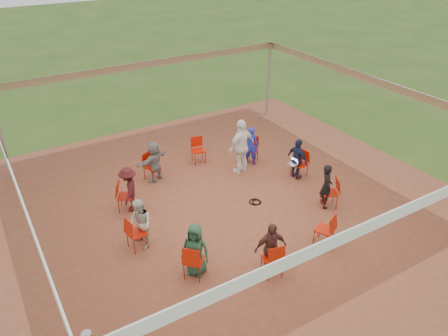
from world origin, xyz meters
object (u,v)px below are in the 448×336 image
chair_0 (300,164)px  person_seated_5 (195,250)px  person_seated_0 (297,159)px  person_seated_3 (129,189)px  person_seated_4 (140,224)px  cable_coil (255,202)px  chair_1 (251,150)px  chair_5 (137,233)px  chair_6 (194,261)px  chair_4 (125,196)px  chair_2 (199,151)px  person_seated_7 (326,186)px  chair_7 (272,259)px  laptop (294,162)px  chair_9 (330,193)px  standing_person (242,147)px  person_seated_2 (154,161)px  chair_8 (324,230)px  person_seated_1 (251,146)px  chair_3 (152,166)px  person_seated_6 (271,248)px

chair_0 → person_seated_5: size_ratio=0.68×
person_seated_0 → person_seated_3: 5.21m
person_seated_4 → cable_coil: 3.59m
chair_1 → person_seated_4: person_seated_4 is taller
chair_5 → chair_6: (0.74, -1.61, 0.00)m
chair_0 → chair_4: 5.43m
chair_2 → person_seated_7: (1.82, -4.14, 0.22)m
person_seated_0 → cable_coil: person_seated_0 is taller
chair_7 → person_seated_3: (-1.82, 4.14, 0.22)m
person_seated_0 → laptop: 0.17m
person_seated_0 → person_seated_5: same height
chair_9 → chair_5: bearing=108.0°
chair_6 → person_seated_7: bearing=54.9°
chair_2 → chair_1: bearing=162.0°
chair_6 → standing_person: standing_person is taller
person_seated_2 → chair_1: bearing=145.7°
person_seated_2 → chair_0: bearing=126.9°
chair_7 → person_seated_3: 4.53m
person_seated_4 → person_seated_5: same height
person_seated_7 → laptop: 1.65m
chair_6 → person_seated_2: size_ratio=0.68×
chair_2 → chair_8: same height
chair_6 → chair_8: 3.36m
person_seated_2 → person_seated_1: bearing=144.0°
person_seated_3 → laptop: 5.05m
chair_3 → person_seated_0: bearing=125.1°
chair_5 → person_seated_6: (2.30, -2.35, 0.22)m
chair_5 → standing_person: size_ratio=0.49×
chair_3 → chair_4: same height
chair_2 → chair_4: same height
chair_8 → standing_person: size_ratio=0.49×
chair_8 → laptop: 3.20m
chair_5 → person_seated_2: bearing=142.3°
chair_6 → person_seated_1: size_ratio=0.68×
person_seated_3 → person_seated_7: (4.77, -2.68, 0.00)m
cable_coil → chair_9: bearing=-35.8°
chair_1 → chair_2: bearing=18.0°
chair_0 → person_seated_1: 1.75m
chair_7 → cable_coil: size_ratio=2.29×
chair_0 → chair_7: bearing=126.0°
chair_6 → laptop: 5.17m
chair_3 → cable_coil: (2.00, -2.79, -0.43)m
chair_2 → person_seated_7: bearing=125.1°
chair_1 → standing_person: 0.91m
chair_1 → person_seated_2: person_seated_2 is taller
chair_5 → person_seated_1: size_ratio=0.68×
person_seated_3 → person_seated_4: 1.69m
chair_6 → person_seated_7: 4.53m
chair_2 → person_seated_4: person_seated_4 is taller
chair_3 → chair_8: same height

